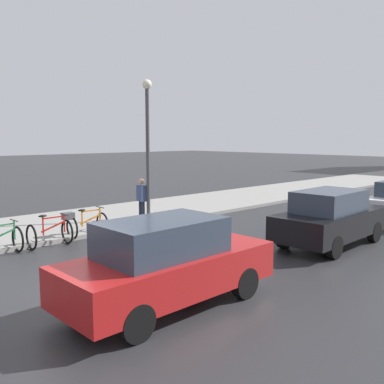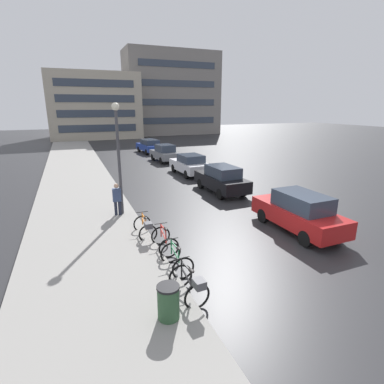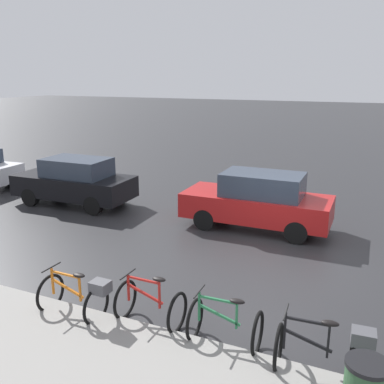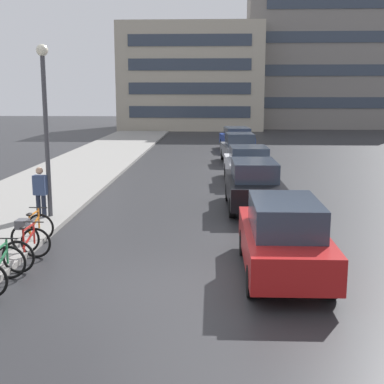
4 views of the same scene
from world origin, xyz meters
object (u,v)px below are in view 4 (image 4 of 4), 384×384
at_px(streetlamp, 45,113).
at_px(car_grey, 239,148).
at_px(bicycle_third, 27,248).
at_px(car_blue, 237,138).
at_px(pedestrian, 40,191).
at_px(car_red, 284,237).
at_px(bicycle_farthest, 31,230).
at_px(car_white, 248,164).
at_px(car_black, 253,185).
at_px(bicycle_second, 0,269).

bearing_deg(streetlamp, car_grey, 64.76).
relative_size(bicycle_third, streetlamp, 0.22).
xyz_separation_m(car_blue, pedestrian, (-6.74, -19.87, 0.16)).
bearing_deg(car_grey, car_blue, 89.35).
distance_m(car_red, car_blue, 24.42).
height_order(car_red, streetlamp, streetlamp).
relative_size(bicycle_third, pedestrian, 0.70).
bearing_deg(pedestrian, streetlamp, 31.56).
bearing_deg(pedestrian, bicycle_third, -75.98).
height_order(bicycle_farthest, car_white, car_white).
bearing_deg(streetlamp, car_red, -35.15).
bearing_deg(car_red, pedestrian, 146.58).
height_order(car_black, streetlamp, streetlamp).
xyz_separation_m(car_red, car_black, (-0.22, 6.61, -0.01)).
xyz_separation_m(bicycle_farthest, car_black, (6.02, 4.90, 0.35)).
bearing_deg(car_blue, car_white, -89.65).
bearing_deg(car_white, bicycle_third, -116.19).
relative_size(bicycle_farthest, car_white, 0.34).
xyz_separation_m(bicycle_farthest, car_red, (6.24, -1.71, 0.37)).
bearing_deg(car_blue, car_grey, -90.65).
xyz_separation_m(car_red, pedestrian, (-6.91, 4.56, 0.10)).
bearing_deg(car_blue, car_red, -89.60).
distance_m(bicycle_second, car_black, 9.59).
bearing_deg(car_white, bicycle_second, -113.79).
bearing_deg(car_red, bicycle_second, -169.49).
bearing_deg(car_blue, bicycle_second, -102.69).
bearing_deg(bicycle_third, car_blue, 76.68).
height_order(bicycle_third, streetlamp, streetlamp).
bearing_deg(bicycle_third, car_red, -3.69).
xyz_separation_m(car_black, streetlamp, (-6.45, -1.91, 2.49)).
bearing_deg(bicycle_second, bicycle_third, 87.90).
height_order(car_grey, streetlamp, streetlamp).
relative_size(car_blue, pedestrian, 2.63).
distance_m(car_red, car_grey, 18.35).
xyz_separation_m(bicycle_third, car_blue, (5.69, 24.05, 0.38)).
bearing_deg(streetlamp, pedestrian, -148.44).
bearing_deg(car_white, car_black, -91.34).
xyz_separation_m(car_white, car_grey, (-0.14, 6.24, 0.02)).
bearing_deg(bicycle_farthest, car_red, -15.31).
bearing_deg(bicycle_farthest, streetlamp, 98.19).
distance_m(car_grey, pedestrian, 15.32).
bearing_deg(car_grey, car_white, -88.68).
xyz_separation_m(car_red, streetlamp, (-6.67, 4.70, 2.48)).
height_order(bicycle_farthest, car_blue, car_blue).
distance_m(bicycle_third, pedestrian, 4.34).
distance_m(bicycle_third, streetlamp, 5.28).
height_order(bicycle_farthest, car_red, car_red).
bearing_deg(pedestrian, bicycle_farthest, -76.89).
xyz_separation_m(car_white, streetlamp, (-6.58, -7.41, 2.54)).
bearing_deg(car_black, car_red, -88.07).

